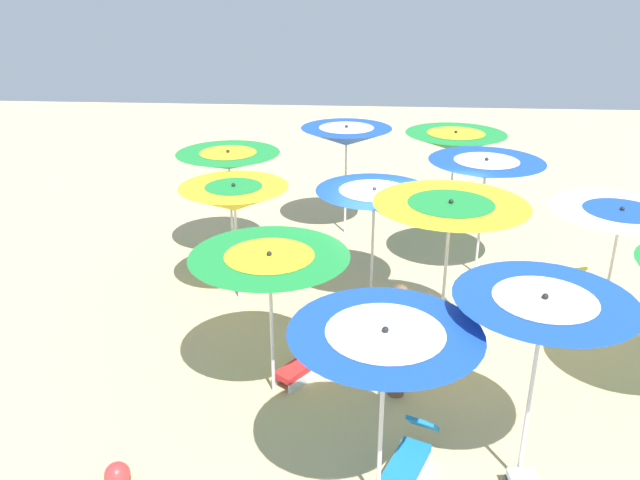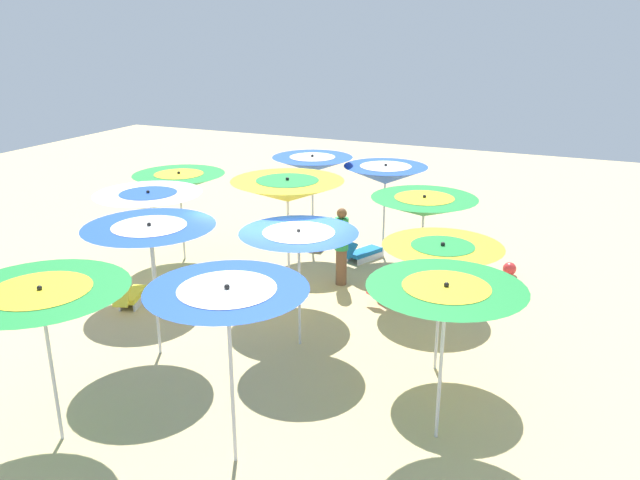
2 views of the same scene
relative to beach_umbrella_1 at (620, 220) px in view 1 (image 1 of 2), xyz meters
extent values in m
cube|color=#D1B57F|center=(0.16, 3.16, -2.03)|extent=(37.97, 37.97, 0.04)
cylinder|color=silver|center=(0.00, 0.00, -1.01)|extent=(0.05, 0.05, 2.00)
cone|color=white|center=(0.00, 0.00, -0.01)|extent=(2.19, 2.19, 0.34)
cone|color=#1947B2|center=(0.00, 0.00, 0.08)|extent=(1.17, 1.17, 0.18)
sphere|color=black|center=(0.00, 0.00, 0.19)|extent=(0.07, 0.07, 0.07)
cylinder|color=silver|center=(2.17, 1.74, -0.94)|extent=(0.05, 0.05, 2.15)
cone|color=#1947B2|center=(2.17, 1.74, 0.14)|extent=(2.17, 2.17, 0.34)
cone|color=white|center=(2.17, 1.74, 0.22)|extent=(1.22, 1.22, 0.19)
sphere|color=black|center=(2.17, 1.74, 0.34)|extent=(0.07, 0.07, 0.07)
cylinder|color=silver|center=(4.71, 2.00, -1.00)|extent=(0.05, 0.05, 2.03)
cone|color=#1E8C38|center=(4.71, 2.00, 0.02)|extent=(2.27, 2.27, 0.41)
cone|color=yellow|center=(4.71, 2.00, 0.11)|extent=(1.30, 1.30, 0.24)
sphere|color=black|center=(4.71, 2.00, 0.25)|extent=(0.07, 0.07, 0.07)
cylinder|color=silver|center=(-3.56, 2.06, -0.89)|extent=(0.05, 0.05, 2.25)
cone|color=#1947B2|center=(-3.56, 2.06, 0.23)|extent=(1.93, 1.93, 0.36)
cone|color=white|center=(-3.56, 2.06, 0.32)|extent=(1.09, 1.09, 0.21)
sphere|color=black|center=(-3.56, 2.06, 0.45)|extent=(0.07, 0.07, 0.07)
cylinder|color=silver|center=(-0.86, 2.75, -0.86)|extent=(0.05, 0.05, 2.30)
cone|color=yellow|center=(-0.86, 2.75, 0.29)|extent=(2.26, 2.26, 0.44)
cone|color=#1E8C38|center=(-0.86, 2.75, 0.39)|extent=(1.25, 1.25, 0.24)
sphere|color=black|center=(-0.86, 2.75, 0.53)|extent=(0.07, 0.07, 0.07)
cylinder|color=silver|center=(0.89, 3.83, -1.05)|extent=(0.05, 0.05, 1.94)
cone|color=#1947B2|center=(0.89, 3.83, -0.08)|extent=(2.04, 2.04, 0.34)
cone|color=white|center=(0.89, 3.83, 0.00)|extent=(1.23, 1.23, 0.21)
sphere|color=black|center=(0.89, 3.83, 0.12)|extent=(0.07, 0.07, 0.07)
cylinder|color=silver|center=(4.14, 4.44, -0.89)|extent=(0.05, 0.05, 2.25)
cone|color=#1947B2|center=(4.14, 4.44, 0.24)|extent=(1.99, 1.99, 0.40)
cone|color=white|center=(4.14, 4.44, 0.32)|extent=(1.20, 1.20, 0.24)
sphere|color=black|center=(4.14, 4.44, 0.46)|extent=(0.07, 0.07, 0.07)
cylinder|color=silver|center=(-4.06, 3.74, -1.00)|extent=(0.05, 0.05, 2.03)
cone|color=#1947B2|center=(-4.06, 3.74, 0.02)|extent=(2.00, 2.00, 0.43)
cone|color=white|center=(-4.06, 3.74, 0.11)|extent=(1.22, 1.22, 0.27)
sphere|color=black|center=(-4.06, 3.74, 0.27)|extent=(0.07, 0.07, 0.07)
cylinder|color=silver|center=(-2.04, 5.22, -1.04)|extent=(0.05, 0.05, 1.95)
cone|color=#1E8C38|center=(-2.04, 5.22, -0.07)|extent=(2.15, 2.15, 0.39)
cone|color=yellow|center=(-2.04, 5.22, 0.02)|extent=(1.20, 1.20, 0.22)
sphere|color=black|center=(-2.04, 5.22, 0.16)|extent=(0.07, 0.07, 0.07)
cylinder|color=silver|center=(0.75, 6.26, -1.04)|extent=(0.05, 0.05, 1.94)
cone|color=yellow|center=(0.75, 6.26, -0.07)|extent=(1.90, 1.90, 0.44)
cone|color=#1E8C38|center=(0.75, 6.26, 0.04)|extent=(1.00, 1.00, 0.23)
sphere|color=black|center=(0.75, 6.26, 0.18)|extent=(0.07, 0.07, 0.07)
cylinder|color=silver|center=(2.58, 6.74, -0.97)|extent=(0.05, 0.05, 2.09)
cone|color=#1E8C38|center=(2.58, 6.74, 0.08)|extent=(2.07, 2.07, 0.34)
cone|color=yellow|center=(2.58, 6.74, 0.16)|extent=(1.14, 1.14, 0.19)
sphere|color=black|center=(2.58, 6.74, 0.28)|extent=(0.07, 0.07, 0.07)
cube|color=silver|center=(-1.77, 4.74, -1.94)|extent=(0.71, 0.52, 0.14)
cube|color=silver|center=(-1.59, 4.99, -1.94)|extent=(0.71, 0.52, 0.14)
cube|color=red|center=(-1.68, 4.86, -1.82)|extent=(0.87, 0.74, 0.10)
cube|color=red|center=(-1.22, 4.54, -1.61)|extent=(0.43, 0.43, 0.35)
cube|color=silver|center=(0.73, -0.19, -1.94)|extent=(0.79, 0.30, 0.14)
cube|color=silver|center=(0.63, 0.10, -1.94)|extent=(0.79, 0.30, 0.14)
cube|color=yellow|center=(0.68, -0.04, -1.82)|extent=(0.87, 0.55, 0.10)
cube|color=yellow|center=(1.22, 0.14, -1.56)|extent=(0.43, 0.40, 0.45)
cube|color=silver|center=(-3.72, 3.25, -1.94)|extent=(0.82, 0.38, 0.14)
cube|color=silver|center=(-3.58, 3.57, -1.94)|extent=(0.82, 0.38, 0.14)
cube|color=#1972B7|center=(-3.65, 3.41, -1.82)|extent=(0.95, 0.67, 0.10)
cube|color=#1972B7|center=(-3.11, 3.18, -1.62)|extent=(0.45, 0.46, 0.33)
cylinder|color=brown|center=(-1.98, 3.47, -1.61)|extent=(0.24, 0.24, 0.81)
cylinder|color=green|center=(-1.98, 3.47, -0.85)|extent=(0.30, 0.30, 0.71)
sphere|color=brown|center=(-1.98, 3.47, -0.39)|extent=(0.22, 0.22, 0.22)
sphere|color=red|center=(-4.01, 6.78, -1.86)|extent=(0.31, 0.31, 0.31)
camera|label=1|loc=(-9.69, 3.97, 3.60)|focal=36.09mm
camera|label=2|loc=(10.13, 8.30, 3.45)|focal=35.87mm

